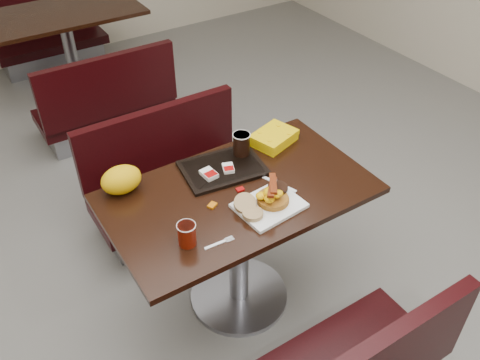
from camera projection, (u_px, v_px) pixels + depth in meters
floor at (239, 297)px, 2.79m from camera, size 6.00×7.00×0.01m
table_near at (239, 249)px, 2.55m from camera, size 1.20×0.70×0.75m
bench_near_s at (330, 357)px, 2.10m from camera, size 1.00×0.46×0.72m
bench_near_n at (175, 177)px, 3.02m from camera, size 1.00×0.46×0.72m
table_far at (71, 56)px, 4.26m from camera, size 1.20×0.70×0.75m
bench_far_s at (102, 93)px, 3.81m from camera, size 1.00×0.46×0.72m
bench_far_n at (48, 29)px, 4.73m from camera, size 1.00×0.46×0.72m
platter at (269, 206)px, 2.23m from camera, size 0.30×0.24×0.02m
pancake_stack at (273, 198)px, 2.23m from camera, size 0.18×0.18×0.03m
sausage_patty at (278, 188)px, 2.25m from camera, size 0.10×0.10×0.01m
scrambled_eggs at (270, 194)px, 2.19m from camera, size 0.11×0.10×0.05m
bacon_strips at (272, 187)px, 2.17m from camera, size 0.16×0.17×0.01m
muffin_bottom at (253, 214)px, 2.16m from camera, size 0.10×0.10×0.02m
muffin_top at (245, 203)px, 2.19m from camera, size 0.12×0.12×0.06m
coffee_cup_near at (187, 234)px, 2.03m from camera, size 0.07×0.07×0.10m
fork at (215, 245)px, 2.05m from camera, size 0.13×0.03×0.00m
knife at (278, 184)px, 2.35m from camera, size 0.08×0.18×0.00m
condiment_syrup at (212, 205)px, 2.23m from camera, size 0.05×0.05×0.01m
condiment_ketchup at (240, 189)px, 2.32m from camera, size 0.04×0.03×0.01m
tray at (223, 168)px, 2.43m from camera, size 0.41×0.32×0.02m
hashbrown_sleeve_left at (209, 174)px, 2.37m from camera, size 0.07×0.08×0.02m
hashbrown_sleeve_right at (228, 168)px, 2.40m from camera, size 0.07×0.08×0.02m
coffee_cup_far at (241, 144)px, 2.48m from camera, size 0.10×0.10×0.11m
clamshell at (274, 138)px, 2.60m from camera, size 0.25×0.22×0.06m
paper_bag at (121, 180)px, 2.28m from camera, size 0.19×0.14×0.13m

